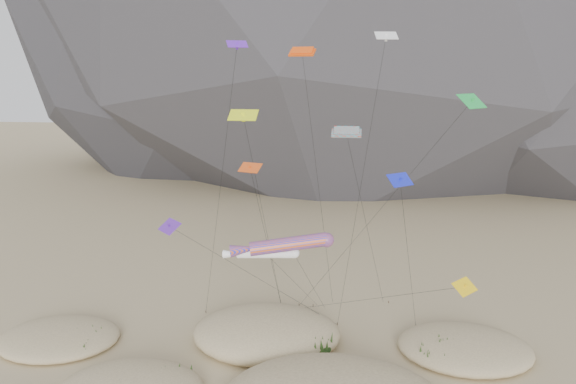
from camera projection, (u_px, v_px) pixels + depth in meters
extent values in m
ellipsoid|color=#2B2B30|center=(208.00, 5.00, 153.48)|extent=(136.20, 127.83, 116.00)
ellipsoid|color=#CCB789|center=(267.00, 333.00, 54.56)|extent=(14.40, 12.24, 3.56)
ellipsoid|color=#CCB789|center=(465.00, 348.00, 52.17)|extent=(12.37, 10.51, 2.27)
ellipsoid|color=#CCB789|center=(59.00, 338.00, 54.31)|extent=(11.71, 9.95, 1.91)
ellipsoid|color=black|center=(175.00, 377.00, 46.72)|extent=(2.19, 1.88, 0.66)
ellipsoid|color=black|center=(273.00, 331.00, 54.41)|extent=(2.75, 2.35, 0.82)
ellipsoid|color=black|center=(317.00, 349.00, 51.13)|extent=(2.55, 2.18, 0.77)
ellipsoid|color=black|center=(442.00, 346.00, 52.00)|extent=(2.04, 1.75, 0.61)
ellipsoid|color=black|center=(432.00, 357.00, 50.23)|extent=(2.40, 2.05, 0.72)
ellipsoid|color=black|center=(87.00, 338.00, 54.02)|extent=(2.66, 2.27, 0.80)
ellipsoid|color=black|center=(82.00, 349.00, 52.17)|extent=(2.08, 1.78, 0.62)
cylinder|color=#3F2D1E|center=(299.00, 305.00, 62.80)|extent=(0.08, 0.08, 0.30)
cylinder|color=#3F2D1E|center=(313.00, 305.00, 62.58)|extent=(0.08, 0.08, 0.30)
cylinder|color=#3F2D1E|center=(337.00, 324.00, 57.95)|extent=(0.08, 0.08, 0.30)
cylinder|color=#3F2D1E|center=(389.00, 302.00, 63.54)|extent=(0.08, 0.08, 0.30)
cylinder|color=#3F2D1E|center=(416.00, 326.00, 57.55)|extent=(0.08, 0.08, 0.30)
cylinder|color=#3F2D1E|center=(282.00, 310.00, 61.46)|extent=(0.08, 0.08, 0.30)
cylinder|color=#3F2D1E|center=(448.00, 324.00, 58.00)|extent=(0.08, 0.08, 0.30)
cylinder|color=#3F2D1E|center=(206.00, 312.00, 60.91)|extent=(0.08, 0.08, 0.30)
cylinder|color=orange|center=(288.00, 244.00, 45.12)|extent=(6.43, 2.55, 1.79)
sphere|color=orange|center=(327.00, 240.00, 45.39)|extent=(1.20, 1.20, 1.20)
cone|color=orange|center=(246.00, 249.00, 44.83)|extent=(2.76, 1.59, 1.29)
cylinder|color=black|center=(310.00, 281.00, 53.63)|extent=(2.27, 15.26, 12.06)
cylinder|color=white|center=(266.00, 253.00, 46.64)|extent=(4.99, 1.20, 1.12)
sphere|color=white|center=(295.00, 253.00, 46.11)|extent=(0.82, 0.82, 0.82)
cone|color=white|center=(235.00, 254.00, 47.23)|extent=(2.06, 0.87, 0.84)
cylinder|color=black|center=(296.00, 284.00, 54.60)|extent=(3.61, 14.56, 10.85)
cube|color=#DA430B|center=(302.00, 53.00, 47.39)|extent=(2.36, 1.36, 0.67)
cube|color=#DA430B|center=(302.00, 50.00, 47.35)|extent=(2.00, 1.09, 0.65)
cylinder|color=black|center=(320.00, 196.00, 55.70)|extent=(2.51, 11.66, 27.24)
cube|color=red|center=(346.00, 133.00, 47.31)|extent=(2.52, 1.08, 0.69)
cube|color=red|center=(346.00, 130.00, 47.26)|extent=(2.14, 0.86, 0.68)
cylinder|color=black|center=(368.00, 230.00, 55.64)|extent=(4.36, 13.34, 20.58)
cube|color=silver|center=(386.00, 35.00, 45.51)|extent=(1.97, 1.32, 0.67)
cube|color=silver|center=(386.00, 37.00, 45.54)|extent=(0.25, 0.24, 0.62)
cylinder|color=black|center=(359.00, 198.00, 51.74)|extent=(3.71, 6.36, 28.48)
cube|color=#5D20BB|center=(237.00, 44.00, 45.56)|extent=(1.89, 1.49, 0.61)
cube|color=#5D20BB|center=(237.00, 46.00, 45.59)|extent=(0.25, 0.24, 0.58)
cylinder|color=black|center=(219.00, 198.00, 53.24)|extent=(6.00, 9.22, 27.81)
cube|color=#C64412|center=(250.00, 168.00, 44.14)|extent=(1.99, 1.49, 0.67)
cube|color=#C64412|center=(250.00, 170.00, 44.17)|extent=(0.27, 0.26, 0.61)
cylinder|color=black|center=(269.00, 251.00, 52.81)|extent=(0.68, 14.09, 18.20)
cube|color=#CCDC17|center=(243.00, 115.00, 48.19)|extent=(2.55, 1.43, 0.89)
cube|color=#CCDC17|center=(243.00, 117.00, 48.23)|extent=(0.31, 0.26, 0.86)
cylinder|color=black|center=(265.00, 225.00, 54.84)|extent=(2.15, 9.30, 21.96)
cube|color=yellow|center=(465.00, 287.00, 43.20)|extent=(2.25, 2.39, 0.87)
cube|color=yellow|center=(465.00, 289.00, 43.23)|extent=(0.38, 0.38, 0.74)
cylinder|color=black|center=(358.00, 301.00, 52.34)|extent=(16.21, 14.86, 9.37)
cube|color=#1721C5|center=(400.00, 180.00, 44.03)|extent=(2.25, 2.12, 0.91)
cube|color=#1721C5|center=(400.00, 182.00, 44.06)|extent=(0.40, 0.40, 0.70)
cylinder|color=black|center=(409.00, 263.00, 50.80)|extent=(3.07, 10.67, 17.28)
cube|color=green|center=(472.00, 101.00, 42.18)|extent=(2.58, 2.74, 1.07)
cube|color=green|center=(472.00, 103.00, 42.21)|extent=(0.47, 0.46, 0.85)
cylinder|color=black|center=(368.00, 223.00, 52.50)|extent=(14.53, 14.52, 23.43)
cube|color=#561BA2|center=(170.00, 226.00, 45.15)|extent=(2.34, 2.39, 0.86)
cube|color=#561BA2|center=(170.00, 228.00, 45.18)|extent=(0.37, 0.37, 0.75)
cylinder|color=black|center=(264.00, 282.00, 51.56)|extent=(13.32, 12.03, 13.40)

